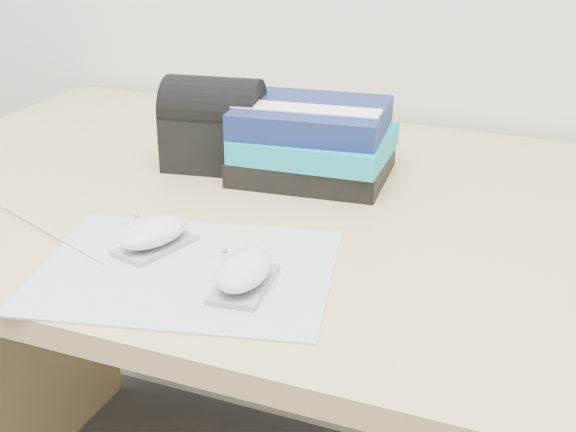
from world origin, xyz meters
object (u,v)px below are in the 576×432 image
at_px(mouse_rear, 154,234).
at_px(mouse_front, 244,272).
at_px(desk, 411,345).
at_px(book_stack, 313,142).
at_px(pouch, 214,124).

xyz_separation_m(mouse_rear, mouse_front, (0.14, -0.05, 0.00)).
bearing_deg(desk, mouse_front, -110.35).
height_order(mouse_rear, book_stack, book_stack).
bearing_deg(desk, pouch, 177.67).
xyz_separation_m(desk, book_stack, (-0.17, 0.03, 0.29)).
height_order(mouse_rear, mouse_front, mouse_front).
xyz_separation_m(mouse_front, book_stack, (-0.05, 0.35, 0.03)).
relative_size(mouse_rear, pouch, 0.68).
distance_m(book_stack, pouch, 0.15).
distance_m(mouse_front, pouch, 0.40).
height_order(desk, pouch, pouch).
relative_size(desk, pouch, 10.10).
bearing_deg(mouse_rear, book_stack, 74.23).
bearing_deg(desk, book_stack, 169.99).
bearing_deg(mouse_front, pouch, 121.76).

